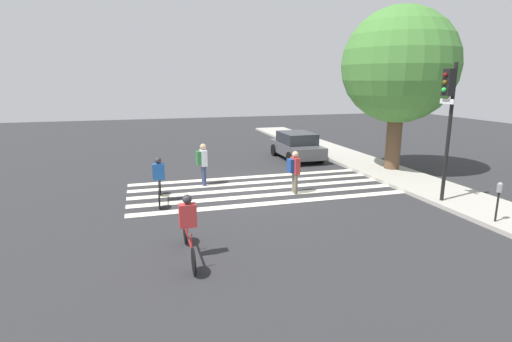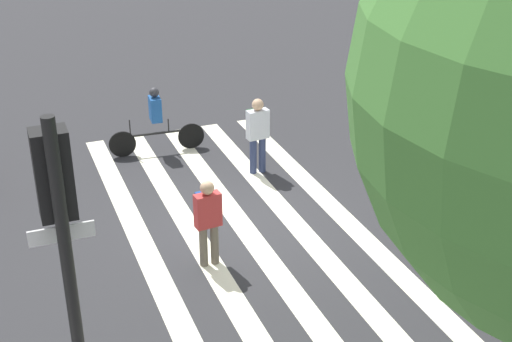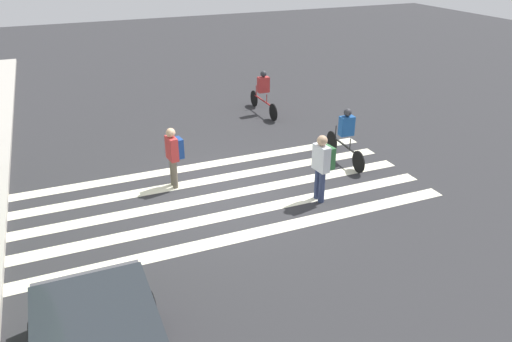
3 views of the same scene
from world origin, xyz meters
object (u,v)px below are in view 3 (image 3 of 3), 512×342
object	(u,v)px
pedestrian_adult_tall_backpack	(322,163)
cyclist_mid_street	(346,133)
pedestrian_adult_yellow_jacket	(174,153)
cyclist_far_lane	(263,90)

from	to	relation	value
pedestrian_adult_tall_backpack	cyclist_mid_street	world-z (taller)	pedestrian_adult_tall_backpack
pedestrian_adult_yellow_jacket	cyclist_far_lane	bearing A→B (deg)	-50.96
pedestrian_adult_tall_backpack	cyclist_far_lane	world-z (taller)	pedestrian_adult_tall_backpack
pedestrian_adult_tall_backpack	cyclist_far_lane	size ratio (longest dim) A/B	0.71
cyclist_mid_street	pedestrian_adult_tall_backpack	bearing A→B (deg)	138.91
pedestrian_adult_yellow_jacket	cyclist_mid_street	size ratio (longest dim) A/B	0.72
pedestrian_adult_yellow_jacket	cyclist_far_lane	size ratio (longest dim) A/B	0.67
cyclist_mid_street	cyclist_far_lane	distance (m)	4.83
pedestrian_adult_tall_backpack	cyclist_far_lane	distance (m)	6.72
pedestrian_adult_yellow_jacket	cyclist_far_lane	xyz separation A→B (m)	(4.48, -4.42, -0.08)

